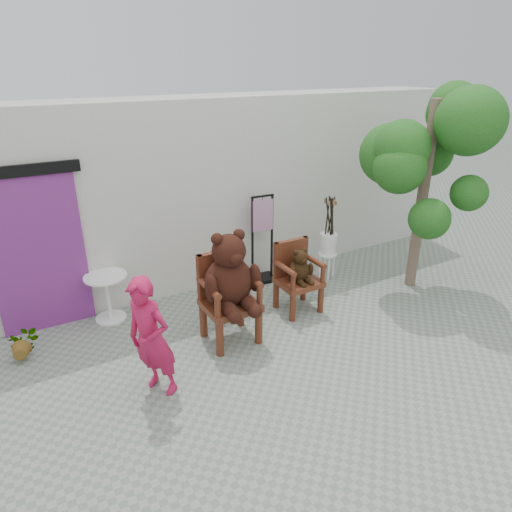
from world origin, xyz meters
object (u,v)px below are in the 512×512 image
at_px(chair_big, 229,281).
at_px(stool_bucket, 328,243).
at_px(person, 151,338).
at_px(chair_small, 297,272).
at_px(cafe_table, 108,292).
at_px(display_stand, 262,249).
at_px(tree, 429,144).

height_order(chair_big, stool_bucket, chair_big).
relative_size(person, stool_bucket, 1.03).
bearing_deg(person, stool_bucket, 79.89).
bearing_deg(chair_small, cafe_table, 156.75).
relative_size(cafe_table, display_stand, 0.47).
bearing_deg(cafe_table, stool_bucket, -7.23).
bearing_deg(chair_small, display_stand, 88.17).
height_order(chair_small, stool_bucket, stool_bucket).
bearing_deg(stool_bucket, chair_big, -159.14).
bearing_deg(chair_big, tree, -0.96).
height_order(chair_big, tree, tree).
relative_size(chair_small, tree, 0.33).
relative_size(chair_big, display_stand, 1.03).
height_order(stool_bucket, tree, tree).
height_order(display_stand, tree, tree).
bearing_deg(chair_small, person, -161.33).
relative_size(chair_big, stool_bucket, 1.08).
xyz_separation_m(chair_big, tree, (3.34, -0.06, 1.48)).
distance_m(chair_big, display_stand, 1.88).
xyz_separation_m(person, display_stand, (2.52, 1.93, -0.17)).
bearing_deg(chair_small, stool_bucket, 30.60).
distance_m(cafe_table, tree, 5.21).
relative_size(chair_big, cafe_table, 2.22).
height_order(chair_small, person, person).
height_order(chair_small, cafe_table, chair_small).
xyz_separation_m(cafe_table, display_stand, (2.58, -0.00, 0.14)).
bearing_deg(tree, stool_bucket, 137.34).
bearing_deg(cafe_table, tree, -16.79).
bearing_deg(display_stand, tree, -29.70).
bearing_deg(chair_big, chair_small, 11.33).
bearing_deg(chair_big, stool_bucket, 20.86).
bearing_deg(stool_bucket, display_stand, 156.31).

